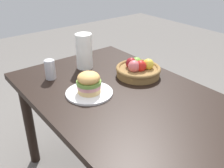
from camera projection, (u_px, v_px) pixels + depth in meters
dining_table at (123, 109)px, 1.50m from camera, size 1.40×0.90×0.75m
plate at (89, 93)px, 1.46m from camera, size 0.27×0.27×0.01m
sandwich at (89, 82)px, 1.43m from camera, size 0.14×0.14×0.12m
soda_can at (50, 69)px, 1.61m from camera, size 0.07×0.07×0.13m
fruit_basket at (138, 69)px, 1.66m from camera, size 0.29×0.29×0.12m
paper_towel_roll at (84, 51)px, 1.74m from camera, size 0.11×0.11×0.24m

